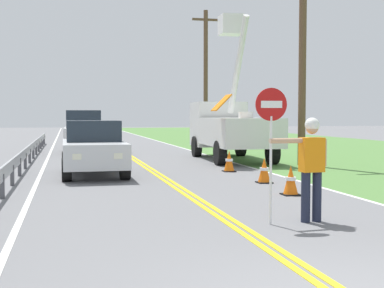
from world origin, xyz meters
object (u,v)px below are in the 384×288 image
Objects in this scene: traffic_cone_lead at (291,181)px; traffic_cone_tail at (229,162)px; oncoming_sedan_nearest at (94,149)px; flagger_worker at (311,162)px; stop_sign_paddle at (271,125)px; oncoming_suv_second at (84,131)px; utility_pole_mid at (206,75)px; utility_bucket_truck at (229,126)px; utility_pole_near at (302,49)px; traffic_cone_mid at (264,171)px.

traffic_cone_tail is (0.13, 5.34, 0.00)m from traffic_cone_lead.
flagger_worker is at bearing -67.89° from oncoming_sedan_nearest.
oncoming_suv_second is at bearing 97.84° from stop_sign_paddle.
traffic_cone_tail is at bearing -101.97° from utility_pole_mid.
utility_bucket_truck is 8.08m from oncoming_suv_second.
oncoming_suv_second reaches higher than flagger_worker.
flagger_worker is 26.24m from utility_pole_mid.
stop_sign_paddle reaches higher than oncoming_suv_second.
traffic_cone_tail is (-3.64, -17.19, -4.18)m from utility_pole_mid.
utility_bucket_truck is 1.48× the size of oncoming_suv_second.
traffic_cone_tail is at bearing 82.69° from flagger_worker.
oncoming_sedan_nearest is 0.50× the size of utility_pole_near.
flagger_worker reaches higher than oncoming_sedan_nearest.
utility_pole_mid reaches higher than traffic_cone_mid.
oncoming_suv_second is 16.22m from traffic_cone_lead.
traffic_cone_lead is 2.28m from traffic_cone_mid.
traffic_cone_mid is (1.15, 5.31, -0.71)m from flagger_worker.
stop_sign_paddle is at bearing -72.71° from oncoming_sedan_nearest.
oncoming_sedan_nearest is (-3.35, 8.24, -0.21)m from flagger_worker.
traffic_cone_tail is at bearing -66.74° from oncoming_suv_second.
utility_pole_mid is at bearing 79.54° from flagger_worker.
utility_pole_near is (7.75, -8.63, 3.25)m from oncoming_suv_second.
flagger_worker reaches higher than traffic_cone_tail.
stop_sign_paddle is at bearing -109.64° from traffic_cone_mid.
oncoming_sedan_nearest is 8.68m from utility_pole_near.
utility_pole_mid is at bearing 78.03° from traffic_cone_tail.
oncoming_sedan_nearest is at bearing -167.01° from utility_pole_near.
traffic_cone_tail is at bearing 88.58° from traffic_cone_lead.
oncoming_sedan_nearest reaches higher than traffic_cone_mid.
utility_pole_mid reaches higher than traffic_cone_lead.
traffic_cone_lead is 1.00× the size of traffic_cone_mid.
utility_pole_mid is (4.72, 25.58, 3.47)m from flagger_worker.
oncoming_suv_second reaches higher than traffic_cone_lead.
stop_sign_paddle is 0.27× the size of utility_pole_mid.
utility_pole_near reaches higher than oncoming_sedan_nearest.
traffic_cone_tail is (4.42, -10.28, -0.72)m from oncoming_suv_second.
oncoming_suv_second is at bearing 131.90° from utility_pole_near.
utility_pole_near is at bearing -58.36° from utility_bucket_truck.
stop_sign_paddle is (-0.77, -0.05, 0.66)m from flagger_worker.
oncoming_suv_second is at bearing -139.40° from utility_pole_mid.
traffic_cone_lead is (-3.78, -22.54, -4.18)m from utility_pole_mid.
utility_pole_near reaches higher than traffic_cone_mid.
utility_pole_mid reaches higher than utility_pole_near.
traffic_cone_mid and traffic_cone_tail have the same top height.
oncoming_suv_second is (-5.85, 5.56, -0.37)m from utility_bucket_truck.
utility_pole_near is (5.17, 10.08, 2.61)m from stop_sign_paddle.
traffic_cone_tail is (-1.43, -4.72, -1.10)m from utility_bucket_truck.
flagger_worker is 0.39× the size of oncoming_suv_second.
flagger_worker reaches higher than traffic_cone_lead.
utility_pole_mid is at bearing 79.95° from utility_bucket_truck.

